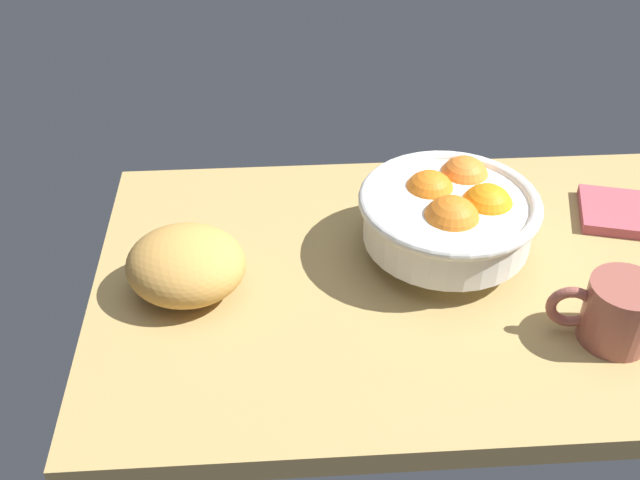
# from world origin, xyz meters

# --- Properties ---
(ground_plane) EXTENTS (0.82, 0.53, 0.03)m
(ground_plane) POSITION_xyz_m (0.00, 0.00, -0.01)
(ground_plane) COLOR tan
(fruit_bowl) EXTENTS (0.22, 0.22, 0.11)m
(fruit_bowl) POSITION_xyz_m (-0.03, -0.04, 0.06)
(fruit_bowl) COLOR white
(fruit_bowl) RESTS_ON ground
(bread_loaf) EXTENTS (0.16, 0.15, 0.08)m
(bread_loaf) POSITION_xyz_m (0.29, 0.01, 0.04)
(bread_loaf) COLOR #C89245
(bread_loaf) RESTS_ON ground
(napkin_folded) EXTENTS (0.15, 0.13, 0.01)m
(napkin_folded) POSITION_xyz_m (-0.30, -0.10, 0.01)
(napkin_folded) COLOR #AC4A54
(napkin_folded) RESTS_ON ground
(mug) EXTENTS (0.12, 0.08, 0.08)m
(mug) POSITION_xyz_m (-0.19, 0.12, 0.04)
(mug) COLOR #964F44
(mug) RESTS_ON ground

